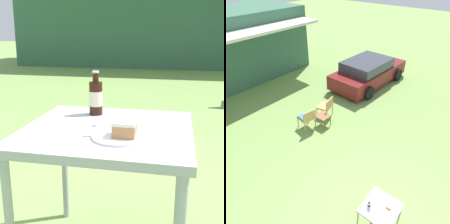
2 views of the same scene
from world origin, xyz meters
TOP-DOWN VIEW (x-y plane):
  - cabin_building at (0.43, 10.25)m, footprint 10.96×5.02m
  - patio_table at (0.00, 0.00)m, footprint 0.79×0.74m
  - cake_on_plate at (0.09, -0.13)m, footprint 0.23×0.23m
  - cola_bottle_near at (-0.12, 0.22)m, footprint 0.07×0.07m
  - fork at (0.01, -0.13)m, footprint 0.18×0.05m
  - loose_bottle_cap at (-0.06, 0.01)m, footprint 0.03×0.03m

SIDE VIEW (x-z plane):
  - patio_table at x=0.00m, z-range 0.29..1.03m
  - fork at x=0.01m, z-range 0.74..0.74m
  - loose_bottle_cap at x=-0.06m, z-range 0.74..0.75m
  - cake_on_plate at x=0.09m, z-range 0.72..0.80m
  - cola_bottle_near at x=-0.12m, z-range 0.71..0.95m
  - cabin_building at x=0.43m, z-range 0.01..3.31m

